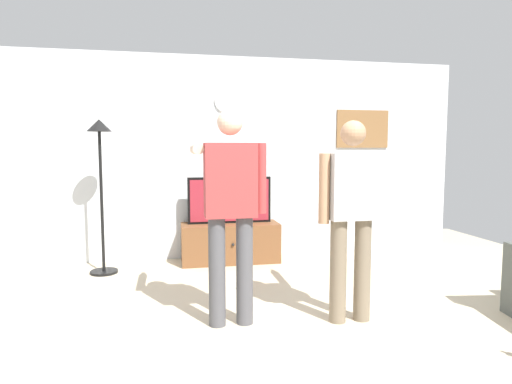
{
  "coord_description": "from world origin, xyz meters",
  "views": [
    {
      "loc": [
        -0.85,
        -2.96,
        1.46
      ],
      "look_at": [
        -0.03,
        1.2,
        1.05
      ],
      "focal_mm": 30.59,
      "sensor_mm": 36.0,
      "label": 1
    }
  ],
  "objects_px": {
    "person_standing_nearer_couch": "(351,209)",
    "television": "(230,200)",
    "floor_lamp": "(100,164)",
    "tv_stand": "(230,243)",
    "person_standing_nearer_lamp": "(230,204)",
    "framed_picture": "(362,129)",
    "wall_clock": "(227,101)"
  },
  "relations": [
    {
      "from": "television",
      "to": "person_standing_nearer_couch",
      "type": "distance_m",
      "value": 2.32
    },
    {
      "from": "floor_lamp",
      "to": "person_standing_nearer_couch",
      "type": "bearing_deg",
      "value": -40.05
    },
    {
      "from": "tv_stand",
      "to": "television",
      "type": "xyz_separation_m",
      "value": [
        0.0,
        0.05,
        0.55
      ]
    },
    {
      "from": "wall_clock",
      "to": "floor_lamp",
      "type": "bearing_deg",
      "value": -161.44
    },
    {
      "from": "person_standing_nearer_lamp",
      "to": "person_standing_nearer_couch",
      "type": "bearing_deg",
      "value": -6.67
    },
    {
      "from": "person_standing_nearer_lamp",
      "to": "person_standing_nearer_couch",
      "type": "xyz_separation_m",
      "value": [
        1.01,
        -0.12,
        -0.06
      ]
    },
    {
      "from": "person_standing_nearer_couch",
      "to": "television",
      "type": "bearing_deg",
      "value": 108.44
    },
    {
      "from": "television",
      "to": "wall_clock",
      "type": "height_order",
      "value": "wall_clock"
    },
    {
      "from": "wall_clock",
      "to": "person_standing_nearer_lamp",
      "type": "bearing_deg",
      "value": -96.8
    },
    {
      "from": "tv_stand",
      "to": "wall_clock",
      "type": "height_order",
      "value": "wall_clock"
    },
    {
      "from": "television",
      "to": "person_standing_nearer_couch",
      "type": "height_order",
      "value": "person_standing_nearer_couch"
    },
    {
      "from": "wall_clock",
      "to": "framed_picture",
      "type": "relative_size",
      "value": 0.42
    },
    {
      "from": "framed_picture",
      "to": "person_standing_nearer_lamp",
      "type": "height_order",
      "value": "framed_picture"
    },
    {
      "from": "tv_stand",
      "to": "wall_clock",
      "type": "bearing_deg",
      "value": 90.0
    },
    {
      "from": "wall_clock",
      "to": "person_standing_nearer_couch",
      "type": "bearing_deg",
      "value": -73.3
    },
    {
      "from": "tv_stand",
      "to": "person_standing_nearer_couch",
      "type": "height_order",
      "value": "person_standing_nearer_couch"
    },
    {
      "from": "tv_stand",
      "to": "television",
      "type": "distance_m",
      "value": 0.56
    },
    {
      "from": "person_standing_nearer_couch",
      "to": "person_standing_nearer_lamp",
      "type": "bearing_deg",
      "value": 173.33
    },
    {
      "from": "television",
      "to": "floor_lamp",
      "type": "height_order",
      "value": "floor_lamp"
    },
    {
      "from": "tv_stand",
      "to": "wall_clock",
      "type": "xyz_separation_m",
      "value": [
        0.0,
        0.29,
        1.86
      ]
    },
    {
      "from": "wall_clock",
      "to": "framed_picture",
      "type": "distance_m",
      "value": 1.98
    },
    {
      "from": "tv_stand",
      "to": "television",
      "type": "bearing_deg",
      "value": 90.0
    },
    {
      "from": "tv_stand",
      "to": "floor_lamp",
      "type": "bearing_deg",
      "value": -171.55
    },
    {
      "from": "tv_stand",
      "to": "floor_lamp",
      "type": "relative_size",
      "value": 0.69
    },
    {
      "from": "floor_lamp",
      "to": "person_standing_nearer_lamp",
      "type": "height_order",
      "value": "floor_lamp"
    },
    {
      "from": "wall_clock",
      "to": "person_standing_nearer_lamp",
      "type": "height_order",
      "value": "wall_clock"
    },
    {
      "from": "floor_lamp",
      "to": "person_standing_nearer_lamp",
      "type": "relative_size",
      "value": 1.01
    },
    {
      "from": "floor_lamp",
      "to": "person_standing_nearer_couch",
      "type": "relative_size",
      "value": 1.07
    },
    {
      "from": "wall_clock",
      "to": "floor_lamp",
      "type": "height_order",
      "value": "wall_clock"
    },
    {
      "from": "tv_stand",
      "to": "floor_lamp",
      "type": "height_order",
      "value": "floor_lamp"
    },
    {
      "from": "framed_picture",
      "to": "wall_clock",
      "type": "bearing_deg",
      "value": -179.85
    },
    {
      "from": "tv_stand",
      "to": "person_standing_nearer_couch",
      "type": "relative_size",
      "value": 0.74
    }
  ]
}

